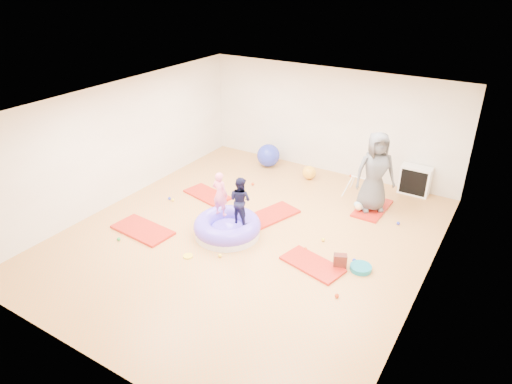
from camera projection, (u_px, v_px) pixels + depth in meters
The scene contains 19 objects.
room at pixel (248, 175), 8.94m from camera, with size 7.01×8.01×2.81m.
gym_mat_front_left at pixel (143, 230), 9.72m from camera, with size 1.34×0.67×0.06m, color red.
gym_mat_mid_left at pixel (207, 195), 11.21m from camera, with size 1.18×0.59×0.05m, color red.
gym_mat_center_back at pixel (271, 215), 10.30m from camera, with size 1.26×0.63×0.05m, color red.
gym_mat_right at pixel (312, 264), 8.62m from camera, with size 1.18×0.59×0.05m, color red.
gym_mat_rear_right at pixel (372, 208), 10.59m from camera, with size 1.21×0.61×0.05m, color red.
inflatable_cushion at pixel (227, 227), 9.53m from camera, with size 1.41×1.41×0.44m.
child_pink at pixel (220, 192), 9.41m from camera, with size 0.36×0.23×0.98m, color pink.
child_navy at pixel (240, 198), 9.13m from camera, with size 0.49×0.38×1.00m, color black.
adult_caregiver at pixel (375, 172), 10.12m from camera, with size 0.90×0.59×1.84m, color #49494C.
infant at pixel (360, 206), 10.44m from camera, with size 0.33×0.34×0.19m.
ball_pit_balls at pixel (261, 231), 9.68m from camera, with size 5.12×3.74×0.08m.
exercise_ball_blue at pixel (268, 155), 12.72m from camera, with size 0.63×0.63×0.63m, color #2431BA.
exercise_ball_orange at pixel (309, 172), 12.02m from camera, with size 0.36×0.36×0.36m, color gold.
infant_play_gym at pixel (359, 183), 11.07m from camera, with size 0.65×0.61×0.50m.
cube_shelf at pixel (415, 180), 11.16m from camera, with size 0.72×0.35×0.72m.
balance_disc at pixel (361, 268), 8.48m from camera, with size 0.40×0.40×0.09m, color #147891.
backpack at pixel (340, 261), 8.51m from camera, with size 0.24×0.15×0.28m, color maroon.
yellow_toy at pixel (188, 256), 8.88m from camera, with size 0.19×0.19×0.03m, color yellow.
Camera 1 is at (4.39, -6.84, 5.13)m, focal length 32.00 mm.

